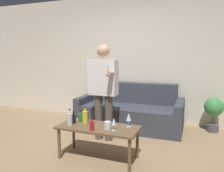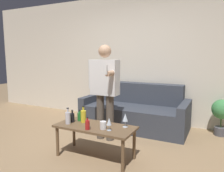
{
  "view_description": "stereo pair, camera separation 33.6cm",
  "coord_description": "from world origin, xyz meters",
  "views": [
    {
      "loc": [
        1.44,
        -2.59,
        1.42
      ],
      "look_at": [
        0.27,
        0.53,
        0.95
      ],
      "focal_mm": 35.0,
      "sensor_mm": 36.0,
      "label": 1
    },
    {
      "loc": [
        1.75,
        -2.46,
        1.42
      ],
      "look_at": [
        0.27,
        0.53,
        0.95
      ],
      "focal_mm": 35.0,
      "sensor_mm": 36.0,
      "label": 2
    }
  ],
  "objects": [
    {
      "name": "couch",
      "position": [
        0.29,
        1.54,
        0.31
      ],
      "size": [
        2.04,
        0.92,
        0.85
      ],
      "color": "#383D47",
      "rests_on": "ground_plane"
    },
    {
      "name": "wine_glass_near",
      "position": [
        0.51,
        -0.04,
        0.57
      ],
      "size": [
        0.06,
        0.06,
        0.17
      ],
      "color": "silver",
      "rests_on": "coffee_table"
    },
    {
      "name": "person_standing_front",
      "position": [
        0.05,
        0.69,
        0.92
      ],
      "size": [
        0.54,
        0.42,
        1.59
      ],
      "color": "brown",
      "rests_on": "ground_plane"
    },
    {
      "name": "bottle_yellow",
      "position": [
        -0.07,
        0.15,
        0.52
      ],
      "size": [
        0.07,
        0.07,
        0.16
      ],
      "color": "#23752D",
      "rests_on": "coffee_table"
    },
    {
      "name": "wine_glass_far",
      "position": [
        0.65,
        0.17,
        0.59
      ],
      "size": [
        0.07,
        0.07,
        0.19
      ],
      "color": "silver",
      "rests_on": "coffee_table"
    },
    {
      "name": "bottle_dark",
      "position": [
        0.24,
        -0.13,
        0.52
      ],
      "size": [
        0.06,
        0.06,
        0.17
      ],
      "color": "#B21E1E",
      "rests_on": "coffee_table"
    },
    {
      "name": "bottle_orange",
      "position": [
        0.02,
        0.11,
        0.55
      ],
      "size": [
        0.08,
        0.08,
        0.24
      ],
      "color": "yellow",
      "rests_on": "coffee_table"
    },
    {
      "name": "cup_on_table",
      "position": [
        0.42,
        -0.03,
        0.51
      ],
      "size": [
        0.09,
        0.09,
        0.1
      ],
      "color": "white",
      "rests_on": "coffee_table"
    },
    {
      "name": "wall_back",
      "position": [
        0.0,
        2.03,
        1.35
      ],
      "size": [
        8.0,
        0.06,
        2.7
      ],
      "color": "beige",
      "rests_on": "ground_plane"
    },
    {
      "name": "coffee_table",
      "position": [
        0.25,
        0.04,
        0.4
      ],
      "size": [
        1.11,
        0.49,
        0.46
      ],
      "color": "brown",
      "rests_on": "ground_plane"
    },
    {
      "name": "ground_plane",
      "position": [
        0.0,
        0.0,
        0.0
      ],
      "size": [
        16.0,
        16.0,
        0.0
      ],
      "primitive_type": "plane",
      "color": "#997A56"
    },
    {
      "name": "bottle_green",
      "position": [
        -0.13,
        0.04,
        0.53
      ],
      "size": [
        0.06,
        0.06,
        0.18
      ],
      "color": "black",
      "rests_on": "coffee_table"
    },
    {
      "name": "bottle_red",
      "position": [
        -0.14,
        -0.05,
        0.55
      ],
      "size": [
        0.07,
        0.07,
        0.23
      ],
      "color": "silver",
      "rests_on": "coffee_table"
    },
    {
      "name": "potted_plant",
      "position": [
        1.82,
        1.77,
        0.42
      ],
      "size": [
        0.35,
        0.35,
        0.65
      ],
      "color": "#4C4C51",
      "rests_on": "ground_plane"
    }
  ]
}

